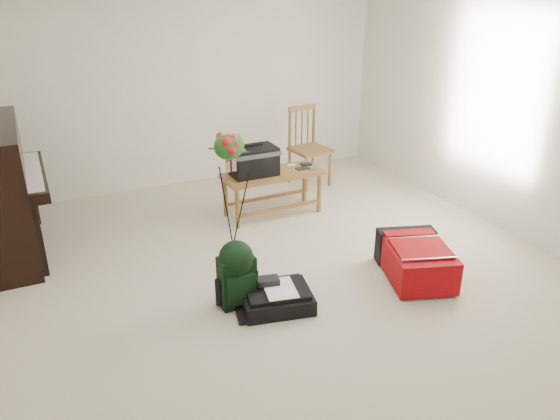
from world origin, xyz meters
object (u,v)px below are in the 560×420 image
red_suitcase (412,257)px  flower_stand (231,191)px  black_duffel (276,297)px  green_backpack (237,271)px  dining_chair (309,147)px  bench (260,165)px

red_suitcase → flower_stand: 1.78m
black_duffel → green_backpack: size_ratio=1.11×
black_duffel → dining_chair: bearing=68.5°
dining_chair → flower_stand: bearing=-148.2°
dining_chair → black_duffel: (-1.55, -2.38, -0.39)m
dining_chair → bench: bearing=-152.5°
black_duffel → green_backpack: green_backpack is taller
flower_stand → red_suitcase: bearing=-27.7°
red_suitcase → black_duffel: red_suitcase is taller
dining_chair → black_duffel: dining_chair is taller
dining_chair → black_duffel: 2.86m
bench → black_duffel: bench is taller
bench → red_suitcase: bearing=-68.9°
dining_chair → red_suitcase: size_ratio=1.09×
red_suitcase → green_backpack: 1.59m
bench → green_backpack: size_ratio=1.93×
bench → dining_chair: dining_chair is taller
red_suitcase → green_backpack: green_backpack is taller
red_suitcase → black_duffel: (-1.30, 0.05, -0.09)m
black_duffel → flower_stand: (0.06, 1.15, 0.50)m
bench → dining_chair: bearing=34.3°
green_backpack → flower_stand: 1.08m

